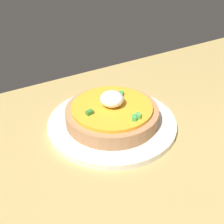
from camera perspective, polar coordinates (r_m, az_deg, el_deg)
The scene contains 3 objects.
dining_table at distance 49.17cm, azimuth 2.49°, elevation -13.41°, with size 126.77×71.84×3.44cm, color tan.
plate at distance 57.50cm, azimuth 0.00°, elevation -2.12°, with size 24.81×24.81×1.12cm, color silver.
pizza at distance 56.15cm, azimuth 0.00°, elevation -0.17°, with size 17.68×17.68×6.17cm.
Camera 1 is at (18.54, 27.68, 37.89)cm, focal length 47.53 mm.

